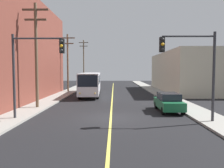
# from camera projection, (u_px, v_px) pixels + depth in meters

# --- Properties ---
(ground_plane) EXTENTS (120.00, 120.00, 0.00)m
(ground_plane) POSITION_uv_depth(u_px,v_px,m) (111.00, 118.00, 16.72)
(ground_plane) COLOR black
(sidewalk_left) EXTENTS (2.50, 90.00, 0.15)m
(sidewalk_left) POSITION_uv_depth(u_px,v_px,m) (53.00, 99.00, 26.77)
(sidewalk_left) COLOR gray
(sidewalk_left) RESTS_ON ground
(sidewalk_right) EXTENTS (2.50, 90.00, 0.15)m
(sidewalk_right) POSITION_uv_depth(u_px,v_px,m) (172.00, 99.00, 26.62)
(sidewalk_right) COLOR gray
(sidewalk_right) RESTS_ON ground
(lane_stripe_center) EXTENTS (0.16, 60.00, 0.01)m
(lane_stripe_center) POSITION_uv_depth(u_px,v_px,m) (112.00, 95.00, 31.69)
(lane_stripe_center) COLOR #D8CC4C
(lane_stripe_center) RESTS_ON ground
(building_right_warehouse) EXTENTS (12.00, 20.76, 6.63)m
(building_right_warehouse) POSITION_uv_depth(u_px,v_px,m) (197.00, 72.00, 37.90)
(building_right_warehouse) COLOR beige
(building_right_warehouse) RESTS_ON ground
(city_bus) EXTENTS (3.10, 12.24, 3.20)m
(city_bus) POSITION_uv_depth(u_px,v_px,m) (91.00, 83.00, 31.65)
(city_bus) COLOR silver
(city_bus) RESTS_ON ground
(parked_car_green) EXTENTS (1.82, 4.40, 1.62)m
(parked_car_green) POSITION_uv_depth(u_px,v_px,m) (168.00, 102.00, 19.18)
(parked_car_green) COLOR #196038
(parked_car_green) RESTS_ON ground
(utility_pole_near) EXTENTS (2.40, 0.28, 9.58)m
(utility_pole_near) POSITION_uv_depth(u_px,v_px,m) (36.00, 50.00, 20.34)
(utility_pole_near) COLOR brown
(utility_pole_near) RESTS_ON sidewalk_left
(utility_pole_mid) EXTENTS (2.40, 0.28, 9.33)m
(utility_pole_mid) POSITION_uv_depth(u_px,v_px,m) (68.00, 60.00, 36.19)
(utility_pole_mid) COLOR brown
(utility_pole_mid) RESTS_ON sidewalk_left
(utility_pole_far) EXTENTS (2.40, 0.28, 11.10)m
(utility_pole_far) POSITION_uv_depth(u_px,v_px,m) (84.00, 60.00, 56.17)
(utility_pole_far) COLOR brown
(utility_pole_far) RESTS_ON sidewalk_left
(traffic_signal_left_corner) EXTENTS (3.75, 0.48, 6.00)m
(traffic_signal_left_corner) POSITION_uv_depth(u_px,v_px,m) (35.00, 60.00, 15.68)
(traffic_signal_left_corner) COLOR #2D2D33
(traffic_signal_left_corner) RESTS_ON sidewalk_left
(traffic_signal_right_corner) EXTENTS (3.75, 0.48, 6.00)m
(traffic_signal_right_corner) POSITION_uv_depth(u_px,v_px,m) (191.00, 60.00, 14.72)
(traffic_signal_right_corner) COLOR #2D2D33
(traffic_signal_right_corner) RESTS_ON sidewalk_right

